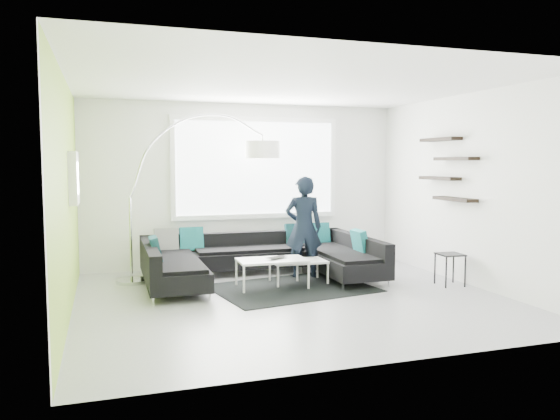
{
  "coord_description": "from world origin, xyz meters",
  "views": [
    {
      "loc": [
        -2.34,
        -6.71,
        1.8
      ],
      "look_at": [
        0.13,
        0.9,
        1.1
      ],
      "focal_mm": 35.0,
      "sensor_mm": 36.0,
      "label": 1
    }
  ],
  "objects_px": {
    "arc_lamp": "(130,198)",
    "side_table": "(450,270)",
    "person": "(304,227)",
    "sectional_sofa": "(260,260)",
    "coffee_table": "(286,271)",
    "laptop": "(279,258)"
  },
  "relations": [
    {
      "from": "sectional_sofa",
      "to": "person",
      "type": "bearing_deg",
      "value": 3.09
    },
    {
      "from": "person",
      "to": "coffee_table",
      "type": "bearing_deg",
      "value": 58.56
    },
    {
      "from": "side_table",
      "to": "laptop",
      "type": "distance_m",
      "value": 2.51
    },
    {
      "from": "side_table",
      "to": "person",
      "type": "relative_size",
      "value": 0.3
    },
    {
      "from": "arc_lamp",
      "to": "side_table",
      "type": "xyz_separation_m",
      "value": [
        4.42,
        -1.61,
        -1.04
      ]
    },
    {
      "from": "coffee_table",
      "to": "laptop",
      "type": "distance_m",
      "value": 0.28
    },
    {
      "from": "coffee_table",
      "to": "side_table",
      "type": "distance_m",
      "value": 2.4
    },
    {
      "from": "coffee_table",
      "to": "arc_lamp",
      "type": "xyz_separation_m",
      "value": [
        -2.14,
        0.87,
        1.07
      ]
    },
    {
      "from": "coffee_table",
      "to": "arc_lamp",
      "type": "bearing_deg",
      "value": 159.53
    },
    {
      "from": "sectional_sofa",
      "to": "side_table",
      "type": "height_order",
      "value": "sectional_sofa"
    },
    {
      "from": "sectional_sofa",
      "to": "coffee_table",
      "type": "relative_size",
      "value": 2.72
    },
    {
      "from": "arc_lamp",
      "to": "coffee_table",
      "type": "bearing_deg",
      "value": -21.59
    },
    {
      "from": "laptop",
      "to": "sectional_sofa",
      "type": "bearing_deg",
      "value": 76.37
    },
    {
      "from": "arc_lamp",
      "to": "sectional_sofa",
      "type": "bearing_deg",
      "value": -13.03
    },
    {
      "from": "sectional_sofa",
      "to": "laptop",
      "type": "relative_size",
      "value": 8.4
    },
    {
      "from": "person",
      "to": "sectional_sofa",
      "type": "bearing_deg",
      "value": 16.04
    },
    {
      "from": "sectional_sofa",
      "to": "coffee_table",
      "type": "distance_m",
      "value": 0.51
    },
    {
      "from": "sectional_sofa",
      "to": "side_table",
      "type": "distance_m",
      "value": 2.81
    },
    {
      "from": "person",
      "to": "laptop",
      "type": "height_order",
      "value": "person"
    },
    {
      "from": "sectional_sofa",
      "to": "arc_lamp",
      "type": "height_order",
      "value": "arc_lamp"
    },
    {
      "from": "sectional_sofa",
      "to": "laptop",
      "type": "xyz_separation_m",
      "value": [
        0.14,
        -0.53,
        0.1
      ]
    },
    {
      "from": "sectional_sofa",
      "to": "arc_lamp",
      "type": "relative_size",
      "value": 1.35
    }
  ]
}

